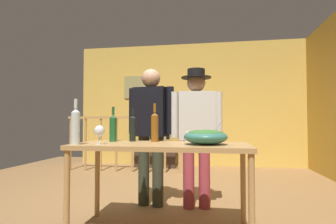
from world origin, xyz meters
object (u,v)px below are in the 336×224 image
wine_bottle_clear (75,126)px  person_standing_left (151,125)px  wine_bottle_dark (133,128)px  tv_console (156,155)px  salad_bowl (206,136)px  person_standing_right (196,125)px  mug_white (189,137)px  serving_table (161,152)px  wine_glass (99,132)px  wine_bottle_amber (155,126)px  wine_bottle_green (113,127)px  stair_railing (142,138)px  framed_picture (137,87)px  flat_screen_tv (156,132)px

wine_bottle_clear → person_standing_left: 1.07m
wine_bottle_dark → tv_console: bearing=97.9°
tv_console → salad_bowl: (1.19, -3.49, 0.61)m
wine_bottle_dark → person_standing_right: (0.61, 0.50, 0.02)m
tv_console → mug_white: size_ratio=7.39×
serving_table → mug_white: bearing=44.0°
salad_bowl → wine_glass: (-0.91, -0.15, 0.04)m
wine_bottle_amber → wine_bottle_green: 0.42m
serving_table → salad_bowl: (0.40, -0.03, 0.15)m
wine_bottle_dark → stair_railing: bearing=103.0°
wine_bottle_amber → wine_bottle_clear: size_ratio=0.96×
stair_railing → wine_bottle_clear: wine_bottle_clear is taller
stair_railing → serving_table: size_ratio=1.53×
salad_bowl → person_standing_right: person_standing_right is taller
wine_bottle_dark → serving_table: bearing=-34.3°
tv_console → mug_white: bearing=-72.4°
framed_picture → stair_railing: framed_picture is taller
mug_white → person_standing_right: person_standing_right is taller
serving_table → wine_glass: (-0.51, -0.18, 0.19)m
framed_picture → salad_bowl: 4.26m
flat_screen_tv → wine_bottle_dark: 3.24m
tv_console → wine_bottle_clear: size_ratio=2.29×
framed_picture → salad_bowl: framed_picture is taller
wine_bottle_green → framed_picture: bearing=102.7°
flat_screen_tv → salad_bowl: 3.66m
wine_bottle_clear → mug_white: bearing=26.5°
tv_console → wine_bottle_green: wine_bottle_green is taller
mug_white → flat_screen_tv: bearing=107.8°
person_standing_right → flat_screen_tv: bearing=-77.9°
flat_screen_tv → wine_glass: bearing=-85.6°
salad_bowl → wine_bottle_green: 0.94m
flat_screen_tv → person_standing_right: size_ratio=0.38×
person_standing_right → person_standing_left: bearing=-9.3°
tv_console → mug_white: mug_white is taller
tv_console → wine_glass: (0.28, -3.64, 0.65)m
wine_bottle_dark → wine_bottle_green: wine_bottle_green is taller
wine_bottle_green → person_standing_left: (0.25, 0.57, 0.02)m
wine_bottle_amber → wine_bottle_clear: wine_bottle_clear is taller
person_standing_left → wine_bottle_dark: bearing=91.5°
framed_picture → stair_railing: 1.57m
framed_picture → person_standing_right: framed_picture is taller
salad_bowl → wine_bottle_clear: bearing=-169.0°
wine_bottle_dark → mug_white: wine_bottle_dark is taller
mug_white → person_standing_left: bearing=134.9°
wine_bottle_green → wine_glass: bearing=-88.9°
serving_table → wine_bottle_green: bearing=162.4°
serving_table → wine_glass: wine_glass is taller
flat_screen_tv → person_standing_left: person_standing_left is taller
serving_table → person_standing_left: (-0.27, 0.73, 0.24)m
salad_bowl → wine_bottle_clear: 1.13m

